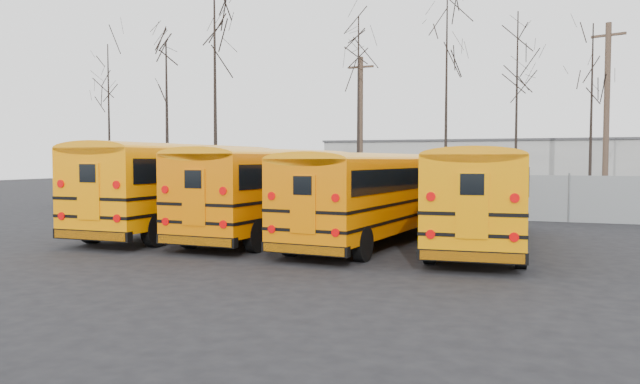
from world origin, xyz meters
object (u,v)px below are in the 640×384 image
at_px(bus_a, 189,180).
at_px(bus_b, 277,185).
at_px(utility_pole_left, 361,130).
at_px(bus_d, 482,189).
at_px(bus_c, 371,190).
at_px(utility_pole_right, 607,114).

distance_m(bus_a, bus_b, 3.61).
bearing_deg(utility_pole_left, bus_a, -94.78).
height_order(bus_a, bus_d, bus_a).
xyz_separation_m(bus_c, utility_pole_left, (-4.86, 15.02, 2.63)).
relative_size(bus_a, bus_d, 1.07).
relative_size(bus_b, utility_pole_right, 1.11).
distance_m(bus_a, bus_c, 7.17).
relative_size(utility_pole_left, utility_pole_right, 0.84).
height_order(bus_b, bus_c, bus_b).
height_order(bus_d, utility_pole_right, utility_pole_right).
height_order(bus_a, utility_pole_left, utility_pole_left).
bearing_deg(bus_b, bus_a, -179.02).
bearing_deg(bus_b, bus_c, -6.30).
relative_size(bus_c, utility_pole_left, 1.26).
bearing_deg(bus_c, utility_pole_right, 71.46).
xyz_separation_m(bus_a, bus_c, (7.13, -0.73, -0.21)).
bearing_deg(bus_a, bus_d, -1.17).
relative_size(bus_a, bus_b, 1.06).
relative_size(bus_c, utility_pole_right, 1.06).
distance_m(bus_c, utility_pole_left, 16.01).
bearing_deg(bus_d, bus_a, 174.68).
bearing_deg(bus_a, utility_pole_left, 81.79).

